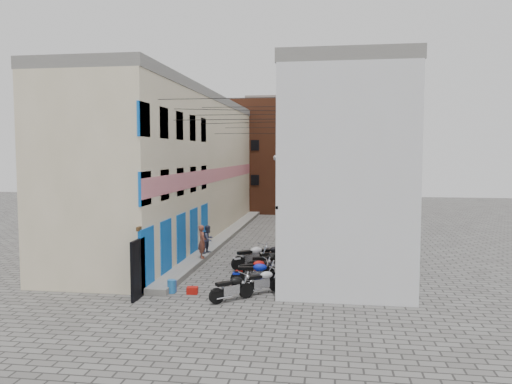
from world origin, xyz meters
The scene contains 21 objects.
ground centered at (0.00, 0.00, 0.00)m, with size 90.00×90.00×0.00m, color #555250.
plinth centered at (-2.05, 13.00, 0.12)m, with size 0.90×26.00×0.25m, color slate.
building_left centered at (-4.98, 12.95, 4.50)m, with size 5.10×27.00×9.00m.
building_right centered at (5.00, 13.00, 4.51)m, with size 5.94×26.00×9.00m.
building_far_brick_left centered at (-2.00, 28.00, 5.00)m, with size 6.00×6.00×10.00m, color brown.
building_far_brick_right centered at (3.00, 30.00, 4.00)m, with size 5.00×6.00×8.00m, color brown.
building_far_concrete centered at (0.00, 34.00, 5.50)m, with size 8.00×5.00×11.00m, color slate.
far_shopfront centered at (0.00, 25.20, 1.20)m, with size 2.00×0.30×2.40m, color black.
overhead_wires centered at (0.00, 7.64, 7.12)m, with size 5.80×13.02×1.32m.
motorcycle_a centered at (0.93, -0.20, 0.53)m, with size 0.57×1.82×1.05m, color black, non-canonical shape.
motorcycle_b centered at (1.89, 0.88, 0.52)m, with size 0.57×1.79×1.04m, color silver, non-canonical shape.
motorcycle_c centered at (1.46, 1.89, 0.57)m, with size 0.62×1.96×1.13m, color #0C1EBA, non-canonical shape.
motorcycle_d centered at (1.33, 2.70, 0.52)m, with size 0.57×1.79×1.04m, color #B4100C, non-canonical shape.
motorcycle_e centered at (1.78, 3.73, 0.58)m, with size 0.63×1.99×1.15m, color black, non-canonical shape.
motorcycle_f centered at (0.88, 4.87, 0.61)m, with size 0.67×2.12×1.23m, color #BCBBC0, non-canonical shape.
motorcycle_g centered at (1.64, 5.87, 0.53)m, with size 0.58×1.83×1.06m, color black, non-canonical shape.
person_a centered at (-1.70, 5.72, 1.05)m, with size 0.59×0.38×1.61m, color brown.
person_b centered at (-1.70, 6.96, 0.96)m, with size 0.69×0.54×1.42m, color #373B53.
water_jug_near centered at (-1.55, 0.50, 0.25)m, with size 0.32×0.32×0.50m, color #2570B9.
water_jug_far centered at (-1.55, 0.68, 0.22)m, with size 0.28×0.28×0.44m, color #213DA7.
red_crate centered at (-0.73, 0.50, 0.13)m, with size 0.42×0.31×0.26m, color #A9130C.
Camera 1 is at (4.39, -17.54, 5.35)m, focal length 35.00 mm.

